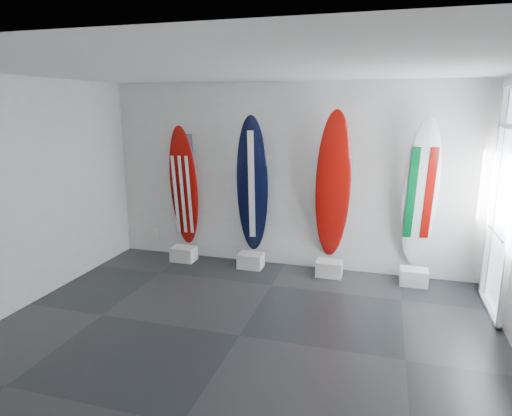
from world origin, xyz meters
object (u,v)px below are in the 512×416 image
(surfboard_swiss, at_px, (333,187))
(surfboard_italy, at_px, (420,194))
(surfboard_usa, at_px, (184,187))
(surfboard_navy, at_px, (252,186))

(surfboard_swiss, distance_m, surfboard_italy, 1.26)
(surfboard_swiss, bearing_deg, surfboard_italy, -10.90)
(surfboard_usa, bearing_deg, surfboard_swiss, -6.92)
(surfboard_navy, xyz_separation_m, surfboard_italy, (2.56, 0.00, 0.00))
(surfboard_usa, relative_size, surfboard_navy, 0.93)
(surfboard_usa, xyz_separation_m, surfboard_italy, (3.77, 0.00, 0.09))
(surfboard_italy, bearing_deg, surfboard_usa, 171.80)
(surfboard_usa, bearing_deg, surfboard_italy, -6.92)
(surfboard_usa, height_order, surfboard_swiss, surfboard_swiss)
(surfboard_usa, distance_m, surfboard_italy, 3.77)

